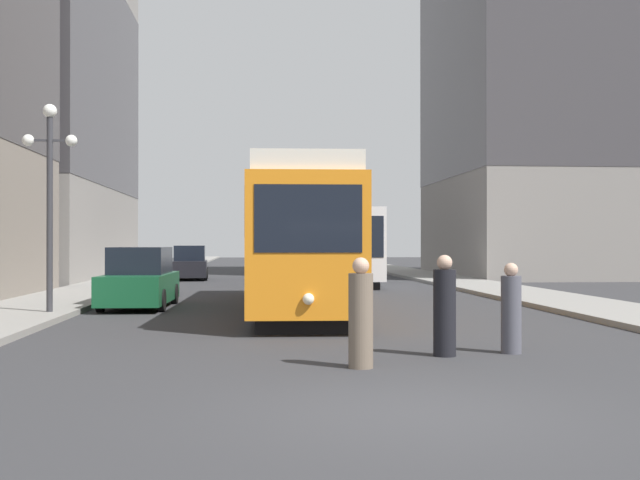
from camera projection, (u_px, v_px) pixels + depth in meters
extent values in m
plane|color=#303033|center=(409.00, 412.00, 8.94)|extent=(200.00, 200.00, 0.00)
cube|color=gray|center=(151.00, 274.00, 48.13)|extent=(3.16, 120.00, 0.15)
cube|color=gray|center=(411.00, 273.00, 49.48)|extent=(3.16, 120.00, 0.15)
cube|color=black|center=(299.00, 303.00, 23.17)|extent=(2.62, 13.31, 0.35)
cube|color=orange|center=(299.00, 245.00, 23.18)|extent=(3.05, 14.48, 3.10)
cube|color=black|center=(299.00, 221.00, 23.18)|extent=(3.06, 13.90, 1.08)
cube|color=silver|center=(299.00, 185.00, 23.18)|extent=(2.83, 14.18, 0.44)
cube|color=black|center=(308.00, 218.00, 16.01)|extent=(2.21, 0.15, 1.40)
sphere|color=#F2EACC|center=(308.00, 299.00, 15.93)|extent=(0.24, 0.24, 0.24)
cube|color=black|center=(340.00, 279.00, 38.20)|extent=(2.29, 11.60, 0.35)
cube|color=silver|center=(340.00, 244.00, 38.20)|extent=(2.69, 12.61, 3.10)
cube|color=black|center=(340.00, 233.00, 38.21)|extent=(2.71, 12.11, 1.30)
cube|color=black|center=(356.00, 237.00, 31.95)|extent=(2.30, 0.10, 1.71)
cylinder|color=black|center=(172.00, 275.00, 40.28)|extent=(0.21, 0.65, 0.64)
cylinder|color=black|center=(175.00, 273.00, 42.87)|extent=(0.21, 0.65, 0.64)
cylinder|color=black|center=(206.00, 275.00, 40.50)|extent=(0.21, 0.65, 0.64)
cylinder|color=black|center=(206.00, 273.00, 43.09)|extent=(0.21, 0.65, 0.64)
cube|color=black|center=(190.00, 268.00, 41.68)|extent=(1.99, 4.29, 0.84)
cube|color=black|center=(190.00, 253.00, 41.79)|extent=(1.69, 2.39, 0.80)
cylinder|color=black|center=(100.00, 301.00, 22.00)|extent=(0.19, 0.64, 0.64)
cylinder|color=black|center=(120.00, 294.00, 24.92)|extent=(0.19, 0.64, 0.64)
cylinder|color=black|center=(162.00, 300.00, 22.11)|extent=(0.19, 0.64, 0.64)
cylinder|color=black|center=(175.00, 294.00, 25.02)|extent=(0.19, 0.64, 0.64)
cube|color=#14512D|center=(140.00, 288.00, 23.51)|extent=(1.91, 4.75, 0.84)
cube|color=black|center=(141.00, 260.00, 23.64)|extent=(1.64, 2.63, 0.80)
cylinder|color=#4C4C56|center=(511.00, 315.00, 13.76)|extent=(0.36, 0.36, 1.36)
sphere|color=tan|center=(511.00, 270.00, 13.76)|extent=(0.24, 0.24, 0.24)
cylinder|color=#6B5B4C|center=(361.00, 321.00, 12.13)|extent=(0.38, 0.38, 1.47)
sphere|color=tan|center=(361.00, 266.00, 12.13)|extent=(0.26, 0.26, 0.26)
cylinder|color=black|center=(445.00, 313.00, 13.42)|extent=(0.39, 0.39, 1.48)
sphere|color=tan|center=(445.00, 263.00, 13.42)|extent=(0.26, 0.26, 0.26)
cylinder|color=#333338|center=(50.00, 214.00, 20.44)|extent=(0.16, 0.16, 5.09)
sphere|color=white|center=(50.00, 111.00, 20.45)|extent=(0.36, 0.36, 0.36)
sphere|color=white|center=(28.00, 140.00, 20.40)|extent=(0.31, 0.31, 0.31)
sphere|color=white|center=(71.00, 141.00, 20.49)|extent=(0.31, 0.31, 0.31)
cube|color=#333338|center=(50.00, 140.00, 20.45)|extent=(1.10, 0.06, 0.06)
cube|color=gray|center=(555.00, 83.00, 46.84)|extent=(12.96, 15.40, 23.14)
cube|color=#423F43|center=(554.00, 63.00, 46.85)|extent=(13.00, 15.44, 13.88)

